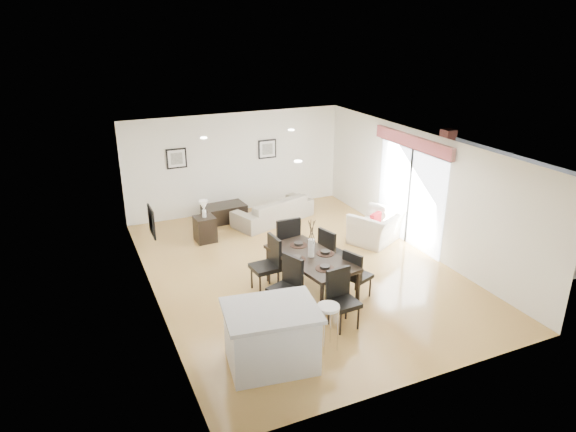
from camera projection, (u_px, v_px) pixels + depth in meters
name	position (u px, v px, depth m)	size (l,w,h in m)	color
ground	(299.00, 269.00, 10.92)	(8.00, 8.00, 0.00)	#B28949
wall_back	(236.00, 163.00, 13.84)	(6.00, 0.04, 2.70)	white
wall_front	(423.00, 303.00, 7.02)	(6.00, 0.04, 2.70)	white
wall_left	(149.00, 233.00, 9.29)	(0.04, 8.00, 2.70)	white
wall_right	(419.00, 191.00, 11.57)	(0.04, 8.00, 2.70)	white
ceiling	(300.00, 145.00, 9.95)	(6.00, 8.00, 0.02)	white
sofa	(273.00, 210.00, 13.40)	(2.21, 0.87, 0.65)	gray
armchair	(376.00, 227.00, 12.14)	(1.15, 1.01, 0.75)	beige
courtyard_plant_a	(515.00, 218.00, 12.80)	(0.62, 0.54, 0.69)	#426129
courtyard_plant_b	(462.00, 204.00, 13.87)	(0.34, 0.34, 0.60)	#426129
dining_table	(311.00, 260.00, 9.71)	(1.26, 2.03, 0.79)	black
dining_chair_wnear	(288.00, 282.00, 9.12)	(0.63, 0.63, 1.08)	black
dining_chair_wfar	(269.00, 261.00, 9.91)	(0.53, 0.53, 1.10)	black
dining_chair_enear	(355.00, 272.00, 9.60)	(0.57, 0.57, 0.98)	black
dining_chair_efar	(331.00, 251.00, 10.40)	(0.58, 0.58, 1.06)	black
dining_chair_head	(341.00, 295.00, 8.76)	(0.50, 0.50, 1.04)	black
dining_chair_foot	(286.00, 240.00, 10.73)	(0.53, 0.53, 1.17)	black
vase	(311.00, 242.00, 9.58)	(0.95, 1.46, 0.74)	white
coffee_table	(224.00, 213.00, 13.48)	(1.09, 0.65, 0.43)	black
side_table	(205.00, 229.00, 12.20)	(0.46, 0.46, 0.62)	black
table_lamp	(204.00, 206.00, 12.00)	(0.22, 0.22, 0.41)	white
cushion	(375.00, 220.00, 11.92)	(0.35, 0.11, 0.35)	#A9151D
kitchen_island	(271.00, 336.00, 7.76)	(1.54, 1.27, 0.98)	silver
bar_stool	(328.00, 312.00, 8.06)	(0.36, 0.36, 0.79)	white
framed_print_back_left	(176.00, 158.00, 13.10)	(0.52, 0.04, 0.52)	black
framed_print_back_right	(267.00, 149.00, 14.05)	(0.52, 0.04, 0.52)	black
framed_print_left_wall	(152.00, 222.00, 9.02)	(0.04, 0.52, 0.52)	black
sliding_door	(411.00, 175.00, 11.70)	(0.12, 2.70, 2.57)	white
courtyard	(494.00, 182.00, 13.67)	(6.00, 6.00, 2.00)	gray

